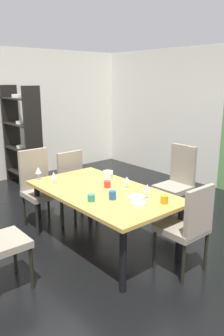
% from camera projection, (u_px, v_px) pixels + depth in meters
% --- Properties ---
extents(ground_plane, '(5.99, 5.86, 0.02)m').
position_uv_depth(ground_plane, '(90.00, 228.00, 4.52)').
color(ground_plane, black).
extents(back_panel_interior, '(3.17, 0.10, 2.58)m').
position_uv_depth(back_panel_interior, '(158.00, 112.00, 7.02)').
color(back_panel_interior, silver).
rests_on(back_panel_interior, ground_plane).
extents(dining_table, '(1.87, 1.05, 0.71)m').
position_uv_depth(dining_table, '(103.00, 196.00, 3.87)').
color(dining_table, '#C09443').
rests_on(dining_table, ground_plane).
extents(chair_right_far, '(0.44, 0.44, 0.97)m').
position_uv_depth(chair_right_far, '(188.00, 224.00, 3.32)').
color(chair_right_far, gray).
rests_on(chair_right_far, ground_plane).
extents(chair_head_far, '(0.44, 0.45, 1.07)m').
position_uv_depth(chair_head_far, '(177.00, 179.00, 4.69)').
color(chair_head_far, gray).
rests_on(chair_head_far, ground_plane).
extents(chair_left_far, '(0.45, 0.44, 0.94)m').
position_uv_depth(chair_left_far, '(75.00, 180.00, 4.83)').
color(chair_left_far, gray).
rests_on(chair_left_far, ground_plane).
extents(chair_left_near, '(0.45, 0.44, 1.06)m').
position_uv_depth(chair_left_near, '(39.00, 185.00, 4.46)').
color(chair_left_near, gray).
rests_on(chair_left_near, ground_plane).
extents(display_shelf, '(0.98, 0.33, 1.87)m').
position_uv_depth(display_shelf, '(22.00, 136.00, 6.13)').
color(display_shelf, black).
rests_on(display_shelf, ground_plane).
extents(wine_glass_east, '(0.07, 0.07, 0.16)m').
position_uv_depth(wine_glass_east, '(54.00, 175.00, 4.06)').
color(wine_glass_east, silver).
rests_on(wine_glass_east, dining_table).
extents(wine_glass_center, '(0.07, 0.07, 0.15)m').
position_uv_depth(wine_glass_center, '(127.00, 180.00, 3.90)').
color(wine_glass_center, silver).
rests_on(wine_glass_center, dining_table).
extents(wine_glass_front, '(0.07, 0.07, 0.17)m').
position_uv_depth(wine_glass_front, '(147.00, 188.00, 3.54)').
color(wine_glass_front, silver).
rests_on(wine_glass_front, dining_table).
extents(wine_glass_rear, '(0.08, 0.08, 0.18)m').
position_uv_depth(wine_glass_rear, '(38.00, 170.00, 4.21)').
color(wine_glass_rear, silver).
rests_on(wine_glass_rear, dining_table).
extents(serving_bowl_north, '(0.16, 0.16, 0.04)m').
position_uv_depth(serving_bowl_north, '(139.00, 204.00, 3.37)').
color(serving_bowl_north, silver).
rests_on(serving_bowl_north, dining_table).
extents(serving_bowl_right, '(0.18, 0.18, 0.05)m').
position_uv_depth(serving_bowl_right, '(136.00, 199.00, 3.51)').
color(serving_bowl_right, silver).
rests_on(serving_bowl_right, dining_table).
extents(cup_south, '(0.08, 0.08, 0.08)m').
position_uv_depth(cup_south, '(107.00, 184.00, 3.95)').
color(cup_south, '#BA332B').
rests_on(cup_south, dining_table).
extents(cup_west, '(0.08, 0.08, 0.08)m').
position_uv_depth(cup_west, '(91.00, 198.00, 3.50)').
color(cup_west, '#2A7767').
rests_on(cup_west, dining_table).
extents(cup_near_window, '(0.08, 0.08, 0.08)m').
position_uv_depth(cup_near_window, '(164.00, 199.00, 3.44)').
color(cup_near_window, '#BA8716').
rests_on(cup_near_window, dining_table).
extents(cup_left, '(0.08, 0.08, 0.09)m').
position_uv_depth(cup_left, '(112.00, 195.00, 3.55)').
color(cup_left, '#205094').
rests_on(cup_left, dining_table).
extents(pitcher_corner, '(0.14, 0.13, 0.15)m').
position_uv_depth(pitcher_corner, '(108.00, 176.00, 4.14)').
color(pitcher_corner, '#FBE5D1').
rests_on(pitcher_corner, dining_table).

